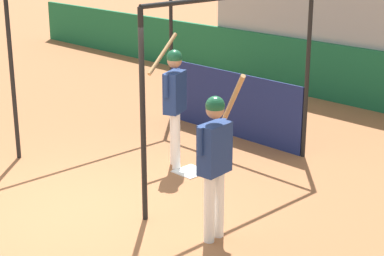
# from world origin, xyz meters

# --- Properties ---
(ground_plane) EXTENTS (60.00, 60.00, 0.00)m
(ground_plane) POSITION_xyz_m (0.00, 0.00, 0.00)
(ground_plane) COLOR #935B38
(outfield_wall) EXTENTS (24.00, 0.12, 1.24)m
(outfield_wall) POSITION_xyz_m (0.00, 7.23, 0.62)
(outfield_wall) COLOR #196038
(outfield_wall) RESTS_ON ground
(batting_cage) EXTENTS (3.29, 3.47, 2.77)m
(batting_cage) POSITION_xyz_m (-0.77, 3.24, 1.21)
(batting_cage) COLOR black
(batting_cage) RESTS_ON ground
(home_plate) EXTENTS (0.44, 0.44, 0.02)m
(home_plate) POSITION_xyz_m (0.05, 2.10, 0.01)
(home_plate) COLOR white
(home_plate) RESTS_ON ground
(player_batter) EXTENTS (0.70, 0.77, 2.02)m
(player_batter) POSITION_xyz_m (-0.31, 2.10, 1.15)
(player_batter) COLOR white
(player_batter) RESTS_ON ground
(player_waiting) EXTENTS (0.51, 0.71, 2.04)m
(player_waiting) POSITION_xyz_m (1.84, 0.78, 1.09)
(player_waiting) COLOR white
(player_waiting) RESTS_ON ground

